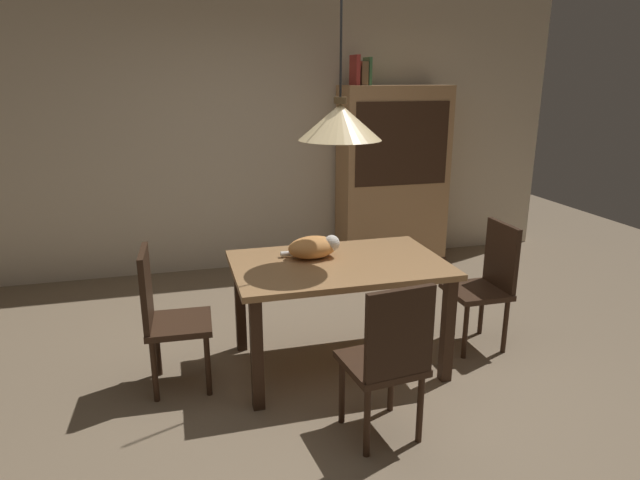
% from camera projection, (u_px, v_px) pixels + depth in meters
% --- Properties ---
extents(ground, '(10.00, 10.00, 0.00)m').
position_uv_depth(ground, '(336.00, 393.00, 3.48)').
color(ground, '#847056').
extents(back_wall, '(6.40, 0.10, 2.90)m').
position_uv_depth(back_wall, '(261.00, 126.00, 5.52)').
color(back_wall, beige).
rests_on(back_wall, ground).
extents(dining_table, '(1.40, 0.90, 0.75)m').
position_uv_depth(dining_table, '(339.00, 276.00, 3.66)').
color(dining_table, '#A87A4C').
rests_on(dining_table, ground).
extents(chair_near_front, '(0.44, 0.44, 0.93)m').
position_uv_depth(chair_near_front, '(389.00, 356.00, 2.89)').
color(chair_near_front, '#382316').
rests_on(chair_near_front, ground).
extents(chair_right_side, '(0.40, 0.40, 0.93)m').
position_uv_depth(chair_right_side, '(487.00, 280.00, 3.98)').
color(chair_right_side, '#382316').
rests_on(chair_right_side, ground).
extents(chair_left_side, '(0.42, 0.42, 0.93)m').
position_uv_depth(chair_left_side, '(165.00, 313.00, 3.42)').
color(chair_left_side, '#382316').
rests_on(chair_left_side, ground).
extents(cat_sleeping, '(0.39, 0.26, 0.16)m').
position_uv_depth(cat_sleeping, '(314.00, 247.00, 3.70)').
color(cat_sleeping, '#E59951').
rests_on(cat_sleeping, dining_table).
extents(pendant_lamp, '(0.52, 0.52, 1.30)m').
position_uv_depth(pendant_lamp, '(340.00, 122.00, 3.37)').
color(pendant_lamp, beige).
extents(hutch_bookcase, '(1.12, 0.45, 1.85)m').
position_uv_depth(hutch_bookcase, '(392.00, 181.00, 5.70)').
color(hutch_bookcase, tan).
rests_on(hutch_bookcase, ground).
extents(book_red_tall, '(0.04, 0.22, 0.28)m').
position_uv_depth(book_red_tall, '(355.00, 70.00, 5.28)').
color(book_red_tall, '#B73833').
rests_on(book_red_tall, hutch_bookcase).
extents(book_brown_thick, '(0.06, 0.24, 0.22)m').
position_uv_depth(book_brown_thick, '(361.00, 73.00, 5.31)').
color(book_brown_thick, brown).
rests_on(book_brown_thick, hutch_bookcase).
extents(book_green_slim, '(0.03, 0.20, 0.26)m').
position_uv_depth(book_green_slim, '(367.00, 71.00, 5.32)').
color(book_green_slim, '#427A4C').
rests_on(book_green_slim, hutch_bookcase).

